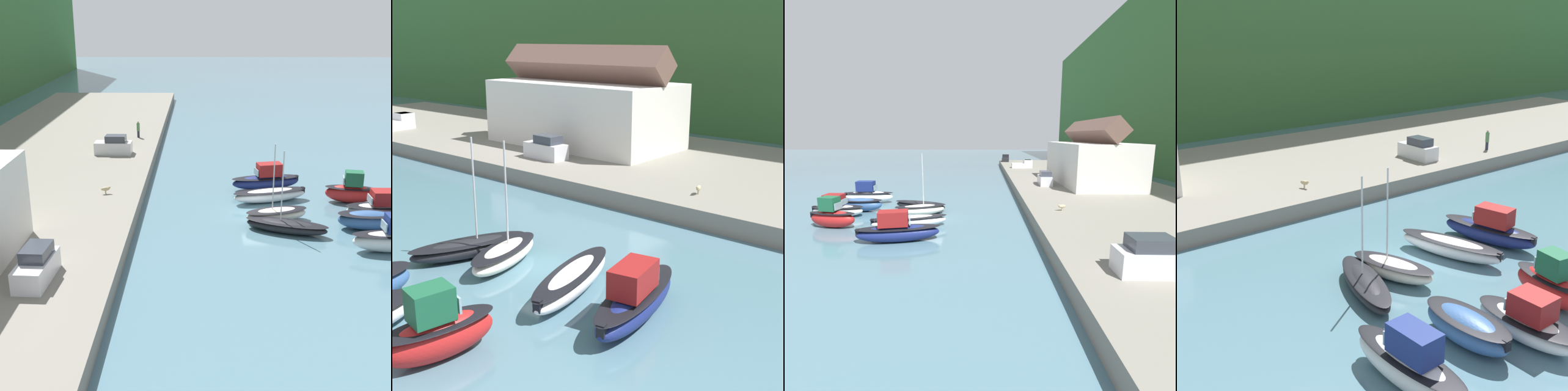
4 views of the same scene
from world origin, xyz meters
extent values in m
plane|color=slate|center=(0.00, 0.00, 0.00)|extent=(320.00, 320.00, 0.00)
cube|color=gray|center=(0.00, 22.11, 0.66)|extent=(125.76, 23.32, 1.33)
cube|color=silver|center=(-16.89, 22.47, 4.50)|extent=(18.98, 9.56, 6.35)
cube|color=brown|center=(-16.89, 22.47, 9.48)|extent=(19.36, 3.59, 3.59)
ellipsoid|color=black|center=(-4.27, -1.93, 0.51)|extent=(3.84, 6.82, 1.02)
ellipsoid|color=black|center=(-4.27, -1.93, 0.86)|extent=(3.95, 6.96, 0.12)
cylinder|color=silver|center=(-4.11, -1.46, 3.91)|extent=(0.10, 0.10, 5.79)
ellipsoid|color=white|center=(-1.82, -1.44, 0.59)|extent=(3.27, 5.70, 1.17)
ellipsoid|color=black|center=(-1.82, -1.44, 1.00)|extent=(3.37, 5.82, 0.12)
cylinder|color=silver|center=(-1.93, -1.05, 3.99)|extent=(0.10, 0.10, 5.64)
ellipsoid|color=white|center=(3.15, -1.45, 0.62)|extent=(3.68, 7.34, 1.25)
ellipsoid|color=black|center=(3.15, -1.45, 1.06)|extent=(3.78, 7.50, 0.12)
cube|color=black|center=(4.10, -4.70, 0.87)|extent=(0.42, 0.37, 0.56)
ellipsoid|color=navy|center=(6.95, -1.47, 0.70)|extent=(3.19, 7.09, 1.40)
ellipsoid|color=black|center=(6.95, -1.47, 1.19)|extent=(3.29, 7.24, 0.12)
cube|color=maroon|center=(7.02, -1.80, 2.03)|extent=(1.85, 2.63, 1.25)
cube|color=#8CA5B2|center=(6.75, -0.48, 1.84)|extent=(1.26, 0.35, 0.63)
cube|color=black|center=(7.59, -4.66, 0.98)|extent=(0.41, 0.35, 0.56)
ellipsoid|color=white|center=(-7.83, -9.47, 0.81)|extent=(1.84, 6.34, 1.63)
ellipsoid|color=black|center=(-7.83, -9.47, 1.38)|extent=(1.91, 6.47, 0.12)
cube|color=navy|center=(-7.82, -9.79, 2.28)|extent=(1.34, 2.23, 1.31)
cube|color=#8CA5B2|center=(-7.84, -8.53, 2.08)|extent=(1.18, 0.12, 0.65)
cube|color=black|center=(-7.78, -12.47, 1.14)|extent=(0.36, 0.29, 0.56)
ellipsoid|color=#33568E|center=(-3.45, -8.80, 0.77)|extent=(2.21, 5.08, 1.55)
ellipsoid|color=black|center=(-3.45, -8.80, 1.32)|extent=(2.30, 5.19, 0.12)
cube|color=black|center=(-3.51, -11.19, 1.08)|extent=(0.37, 0.29, 0.56)
ellipsoid|color=white|center=(-0.95, -10.37, 0.65)|extent=(2.11, 5.53, 1.29)
ellipsoid|color=black|center=(-0.95, -10.37, 1.10)|extent=(2.19, 5.64, 0.12)
cube|color=maroon|center=(-0.96, -10.65, 1.90)|extent=(1.56, 1.94, 1.22)
cube|color=#8CA5B2|center=(-0.95, -9.53, 1.72)|extent=(1.40, 0.11, 0.61)
cube|color=black|center=(-0.97, -12.99, 0.90)|extent=(0.36, 0.28, 0.56)
ellipsoid|color=red|center=(3.04, -8.94, 0.85)|extent=(2.40, 4.80, 1.70)
ellipsoid|color=black|center=(3.04, -8.94, 1.44)|extent=(2.48, 4.90, 0.12)
cube|color=#195638|center=(3.00, -9.17, 2.36)|extent=(1.48, 1.79, 1.32)
cube|color=#8CA5B2|center=(3.16, -8.23, 2.16)|extent=(1.09, 0.29, 0.66)
cube|color=black|center=(2.65, -11.09, 1.19)|extent=(0.40, 0.34, 0.56)
cube|color=silver|center=(15.68, 15.14, 2.03)|extent=(1.85, 4.22, 1.40)
cube|color=#333842|center=(15.68, 14.83, 3.11)|extent=(1.56, 2.33, 0.76)
cube|color=silver|center=(-15.13, 15.15, 2.03)|extent=(4.28, 2.00, 1.40)
cube|color=#333842|center=(-14.82, 15.13, 3.11)|extent=(2.38, 1.64, 0.76)
cube|color=silver|center=(-40.01, 13.99, 1.88)|extent=(2.11, 3.57, 1.10)
cube|color=silver|center=(-40.07, 16.01, 2.28)|extent=(1.96, 1.95, 1.90)
cube|color=#2D333D|center=(-40.07, 16.01, 2.98)|extent=(1.85, 1.68, 0.50)
cube|color=black|center=(-57.23, 11.97, 1.88)|extent=(3.68, 2.32, 1.10)
cube|color=black|center=(-59.24, 12.16, 2.28)|extent=(2.06, 2.07, 1.90)
cube|color=#2D333D|center=(-59.24, 12.16, 2.98)|extent=(1.78, 1.94, 0.50)
cylinder|color=tan|center=(1.41, 13.68, 1.47)|extent=(0.12, 0.12, 0.28)
ellipsoid|color=tan|center=(1.41, 13.68, 1.79)|extent=(0.54, 0.85, 0.36)
sphere|color=tan|center=(1.52, 13.34, 1.89)|extent=(0.22, 0.22, 0.22)
camera|label=1|loc=(-45.20, 4.99, 17.37)|focal=50.00mm
camera|label=2|loc=(19.43, -19.28, 11.94)|focal=50.00mm
camera|label=3|loc=(31.47, 5.77, 8.84)|focal=28.00mm
camera|label=4|loc=(-21.16, -23.77, 14.98)|focal=50.00mm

